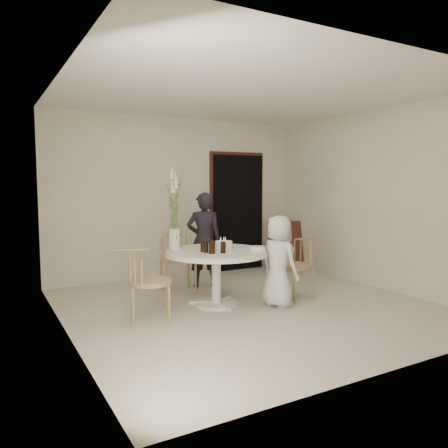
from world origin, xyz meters
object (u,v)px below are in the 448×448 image
chair_far (176,251)px  chair_left (140,274)px  table (216,259)px  birthday_cake (224,245)px  girl (204,240)px  boy (279,261)px  chair_right (300,259)px  flower_vase (174,210)px

chair_far → chair_left: bearing=-118.0°
chair_far → chair_left: (-0.96, -1.20, -0.04)m
table → birthday_cake: size_ratio=5.96×
birthday_cake → chair_left: bearing=-171.0°
girl → table: bearing=93.1°
chair_left → boy: bearing=-81.6°
chair_right → girl: girl is taller
table → flower_vase: 0.84m
chair_right → chair_left: size_ratio=0.98×
table → chair_far: chair_far is taller
chair_right → girl: (-0.90, 1.20, 0.18)m
girl → boy: size_ratio=1.23×
flower_vase → chair_far: bearing=65.8°
flower_vase → birthday_cake: bearing=-27.5°
boy → flower_vase: flower_vase is taller
table → chair_right: (1.23, -0.19, -0.07)m
boy → chair_far: bearing=19.4°
chair_right → chair_left: bearing=-97.7°
table → chair_left: chair_left is taller
girl → flower_vase: (-0.77, -0.68, 0.52)m
birthday_cake → boy: bearing=-40.2°
girl → birthday_cake: size_ratio=6.52×
chair_right → birthday_cake: bearing=-108.2°
chair_right → birthday_cake: birthday_cake is taller
birthday_cake → girl: bearing=78.4°
table → flower_vase: bearing=144.5°
boy → flower_vase: bearing=46.5°
girl → chair_right: bearing=148.2°
boy → flower_vase: 1.51m
table → boy: (0.67, -0.44, -0.02)m
table → chair_right: size_ratio=1.58×
birthday_cake → table: bearing=-170.3°
birthday_cake → flower_vase: flower_vase is taller
chair_right → chair_far: bearing=-139.1°
table → birthday_cake: (0.12, 0.02, 0.17)m
chair_far → girl: (0.46, -0.02, 0.14)m
table → chair_far: 1.03m
chair_left → flower_vase: size_ratio=0.79×
boy → chair_left: bearing=71.9°
birthday_cake → flower_vase: bearing=152.5°
boy → flower_vase: (-1.12, 0.76, 0.65)m
birthday_cake → flower_vase: size_ratio=0.21×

